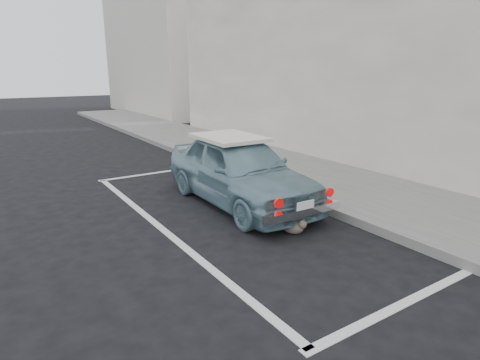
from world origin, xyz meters
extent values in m
plane|color=black|center=(0.00, 0.00, 0.00)|extent=(80.00, 80.00, 0.00)
cube|color=slate|center=(3.20, 2.00, 0.07)|extent=(2.80, 40.00, 0.15)
cube|color=#BCB4A5|center=(6.35, 4.00, 3.50)|extent=(3.50, 18.00, 7.00)
cube|color=black|center=(4.66, 4.00, 1.40)|extent=(0.10, 16.00, 2.40)
cube|color=#CE5712|center=(4.66, 10.00, 4.60)|extent=(0.10, 2.00, 1.60)
cube|color=beige|center=(6.35, 20.00, 4.00)|extent=(3.50, 10.00, 8.00)
cube|color=silver|center=(0.50, -0.50, 0.00)|extent=(3.00, 0.12, 0.01)
cube|color=silver|center=(0.50, 6.50, 0.00)|extent=(3.00, 0.12, 0.01)
cube|color=silver|center=(-0.90, 3.00, 0.00)|extent=(0.12, 7.00, 0.01)
imported|color=#6F96A2|center=(0.88, 3.41, 0.65)|extent=(1.61, 3.84, 1.30)
cube|color=silver|center=(0.89, 3.79, 1.23)|extent=(1.10, 1.47, 0.07)
cube|color=silver|center=(0.84, 1.56, 0.38)|extent=(1.46, 0.15, 0.12)
cube|color=white|center=(0.84, 1.51, 0.48)|extent=(0.33, 0.03, 0.17)
cylinder|color=red|center=(0.33, 1.54, 0.62)|extent=(0.15, 0.04, 0.15)
cylinder|color=red|center=(1.34, 1.52, 0.62)|extent=(0.15, 0.04, 0.15)
cylinder|color=red|center=(0.33, 1.54, 0.44)|extent=(0.12, 0.04, 0.12)
cylinder|color=red|center=(1.34, 1.52, 0.44)|extent=(0.12, 0.04, 0.12)
ellipsoid|color=#685A4F|center=(0.75, 1.69, 0.12)|extent=(0.35, 0.42, 0.22)
sphere|color=#685A4F|center=(0.81, 1.54, 0.19)|extent=(0.14, 0.14, 0.14)
cone|color=#685A4F|center=(0.78, 1.53, 0.26)|extent=(0.05, 0.05, 0.05)
cone|color=#685A4F|center=(0.85, 1.55, 0.26)|extent=(0.05, 0.05, 0.05)
cylinder|color=#685A4F|center=(0.73, 1.88, 0.04)|extent=(0.19, 0.19, 0.03)
camera|label=1|loc=(-3.16, -2.76, 2.48)|focal=30.00mm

